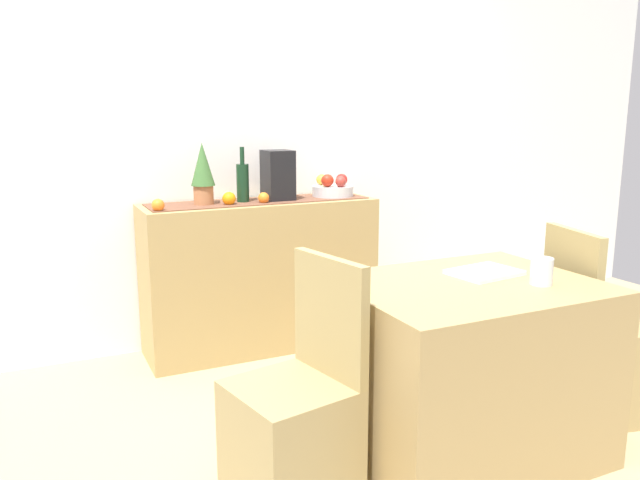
{
  "coord_description": "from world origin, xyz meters",
  "views": [
    {
      "loc": [
        -1.38,
        -2.54,
        1.41
      ],
      "look_at": [
        -0.01,
        0.34,
        0.76
      ],
      "focal_mm": 35.29,
      "sensor_mm": 36.0,
      "label": 1
    }
  ],
  "objects_px": {
    "sideboard_console": "(261,275)",
    "coffee_maker": "(278,175)",
    "chair_near_window": "(294,431)",
    "open_book": "(484,272)",
    "coffee_cup": "(542,271)",
    "dining_table": "(465,369)",
    "wine_bottle": "(243,182)",
    "fruit_bowl": "(333,191)",
    "potted_plant": "(203,172)",
    "chair_by_corner": "(596,361)"
  },
  "relations": [
    {
      "from": "wine_bottle",
      "to": "coffee_maker",
      "type": "distance_m",
      "value": 0.22
    },
    {
      "from": "potted_plant",
      "to": "dining_table",
      "type": "bearing_deg",
      "value": -66.05
    },
    {
      "from": "sideboard_console",
      "to": "dining_table",
      "type": "xyz_separation_m",
      "value": [
        0.34,
        -1.52,
        -0.08
      ]
    },
    {
      "from": "coffee_cup",
      "to": "coffee_maker",
      "type": "bearing_deg",
      "value": 105.5
    },
    {
      "from": "sideboard_console",
      "to": "chair_near_window",
      "type": "relative_size",
      "value": 1.54
    },
    {
      "from": "fruit_bowl",
      "to": "open_book",
      "type": "bearing_deg",
      "value": -90.14
    },
    {
      "from": "dining_table",
      "to": "open_book",
      "type": "distance_m",
      "value": 0.41
    },
    {
      "from": "wine_bottle",
      "to": "chair_near_window",
      "type": "distance_m",
      "value": 1.72
    },
    {
      "from": "open_book",
      "to": "chair_near_window",
      "type": "distance_m",
      "value": 1.03
    },
    {
      "from": "coffee_maker",
      "to": "open_book",
      "type": "xyz_separation_m",
      "value": [
        0.36,
        -1.44,
        -0.3
      ]
    },
    {
      "from": "fruit_bowl",
      "to": "wine_bottle",
      "type": "xyz_separation_m",
      "value": [
        -0.58,
        0.0,
        0.08
      ]
    },
    {
      "from": "fruit_bowl",
      "to": "coffee_cup",
      "type": "relative_size",
      "value": 2.36
    },
    {
      "from": "potted_plant",
      "to": "sideboard_console",
      "type": "bearing_deg",
      "value": -0.0
    },
    {
      "from": "dining_table",
      "to": "coffee_cup",
      "type": "xyz_separation_m",
      "value": [
        0.24,
        -0.14,
        0.42
      ]
    },
    {
      "from": "coffee_maker",
      "to": "dining_table",
      "type": "bearing_deg",
      "value": -81.66
    },
    {
      "from": "sideboard_console",
      "to": "fruit_bowl",
      "type": "relative_size",
      "value": 5.42
    },
    {
      "from": "coffee_maker",
      "to": "chair_near_window",
      "type": "relative_size",
      "value": 0.33
    },
    {
      "from": "fruit_bowl",
      "to": "potted_plant",
      "type": "relative_size",
      "value": 0.73
    },
    {
      "from": "open_book",
      "to": "chair_by_corner",
      "type": "relative_size",
      "value": 0.31
    },
    {
      "from": "coffee_maker",
      "to": "dining_table",
      "type": "height_order",
      "value": "coffee_maker"
    },
    {
      "from": "open_book",
      "to": "fruit_bowl",
      "type": "bearing_deg",
      "value": 82.38
    },
    {
      "from": "coffee_cup",
      "to": "chair_by_corner",
      "type": "distance_m",
      "value": 0.76
    },
    {
      "from": "open_book",
      "to": "coffee_cup",
      "type": "height_order",
      "value": "coffee_cup"
    },
    {
      "from": "potted_plant",
      "to": "dining_table",
      "type": "height_order",
      "value": "potted_plant"
    },
    {
      "from": "chair_by_corner",
      "to": "chair_near_window",
      "type": "bearing_deg",
      "value": -179.98
    },
    {
      "from": "dining_table",
      "to": "coffee_maker",
      "type": "bearing_deg",
      "value": 98.34
    },
    {
      "from": "chair_near_window",
      "to": "dining_table",
      "type": "bearing_deg",
      "value": -0.23
    },
    {
      "from": "coffee_maker",
      "to": "open_book",
      "type": "bearing_deg",
      "value": -75.92
    },
    {
      "from": "open_book",
      "to": "dining_table",
      "type": "bearing_deg",
      "value": -158.81
    },
    {
      "from": "coffee_maker",
      "to": "chair_near_window",
      "type": "bearing_deg",
      "value": -109.93
    },
    {
      "from": "fruit_bowl",
      "to": "coffee_maker",
      "type": "xyz_separation_m",
      "value": [
        -0.36,
        0.0,
        0.11
      ]
    },
    {
      "from": "wine_bottle",
      "to": "chair_near_window",
      "type": "bearing_deg",
      "value": -102.32
    },
    {
      "from": "coffee_maker",
      "to": "coffee_cup",
      "type": "relative_size",
      "value": 2.74
    },
    {
      "from": "wine_bottle",
      "to": "potted_plant",
      "type": "bearing_deg",
      "value": 180.0
    },
    {
      "from": "chair_near_window",
      "to": "chair_by_corner",
      "type": "distance_m",
      "value": 1.54
    },
    {
      "from": "coffee_maker",
      "to": "potted_plant",
      "type": "distance_m",
      "value": 0.45
    },
    {
      "from": "wine_bottle",
      "to": "potted_plant",
      "type": "distance_m",
      "value": 0.24
    },
    {
      "from": "sideboard_console",
      "to": "wine_bottle",
      "type": "xyz_separation_m",
      "value": [
        -0.1,
        0.0,
        0.57
      ]
    },
    {
      "from": "potted_plant",
      "to": "coffee_maker",
      "type": "bearing_deg",
      "value": -0.0
    },
    {
      "from": "sideboard_console",
      "to": "chair_near_window",
      "type": "bearing_deg",
      "value": -105.94
    },
    {
      "from": "wine_bottle",
      "to": "chair_by_corner",
      "type": "bearing_deg",
      "value": -51.3
    },
    {
      "from": "sideboard_console",
      "to": "chair_by_corner",
      "type": "bearing_deg",
      "value": -53.72
    },
    {
      "from": "dining_table",
      "to": "coffee_cup",
      "type": "height_order",
      "value": "coffee_cup"
    },
    {
      "from": "sideboard_console",
      "to": "coffee_maker",
      "type": "xyz_separation_m",
      "value": [
        0.12,
        0.0,
        0.6
      ]
    },
    {
      "from": "sideboard_console",
      "to": "open_book",
      "type": "xyz_separation_m",
      "value": [
        0.48,
        -1.44,
        0.3
      ]
    },
    {
      "from": "coffee_maker",
      "to": "wine_bottle",
      "type": "bearing_deg",
      "value": 180.0
    },
    {
      "from": "fruit_bowl",
      "to": "chair_near_window",
      "type": "xyz_separation_m",
      "value": [
        -0.91,
        -1.51,
        -0.67
      ]
    },
    {
      "from": "fruit_bowl",
      "to": "dining_table",
      "type": "height_order",
      "value": "fruit_bowl"
    },
    {
      "from": "potted_plant",
      "to": "open_book",
      "type": "relative_size",
      "value": 1.25
    },
    {
      "from": "wine_bottle",
      "to": "dining_table",
      "type": "height_order",
      "value": "wine_bottle"
    }
  ]
}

